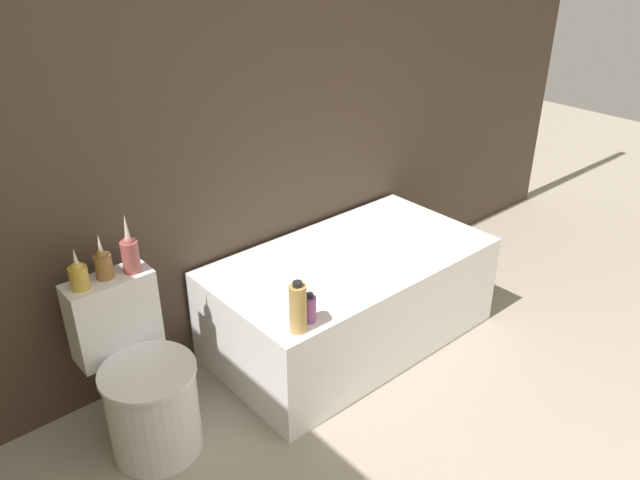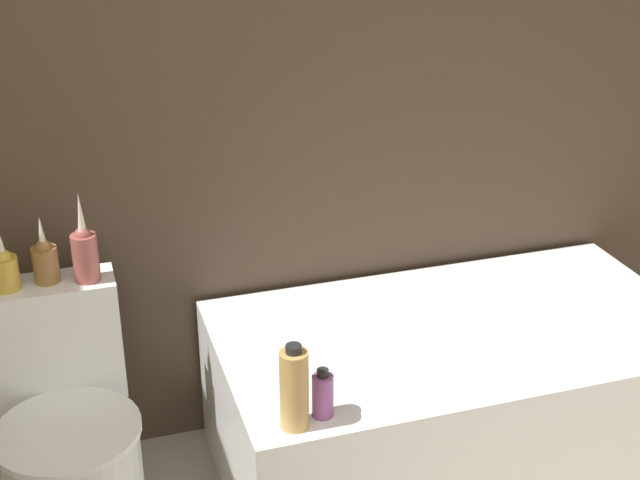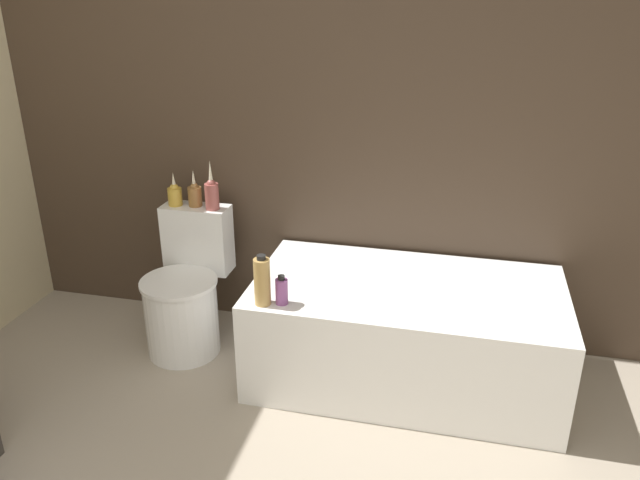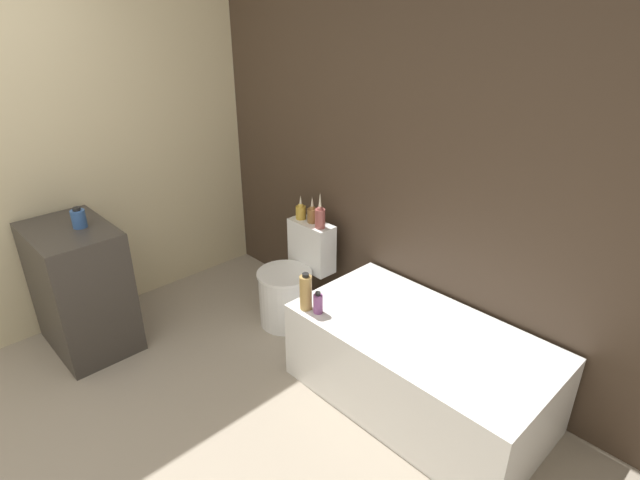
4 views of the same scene
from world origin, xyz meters
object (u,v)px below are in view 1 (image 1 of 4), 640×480
(bathtub, at_px, (350,297))
(vase_gold, at_px, (78,275))
(shampoo_bottle_short, at_px, (310,309))
(toilet, at_px, (143,385))
(vase_silver, at_px, (103,263))
(vase_bronze, at_px, (130,252))
(shampoo_bottle_tall, at_px, (298,308))

(bathtub, xyz_separation_m, vase_gold, (-1.28, 0.23, 0.53))
(shampoo_bottle_short, bearing_deg, toilet, 151.94)
(vase_silver, height_order, vase_bronze, vase_bronze)
(bathtub, height_order, vase_bronze, vase_bronze)
(bathtub, relative_size, toilet, 2.01)
(vase_bronze, bearing_deg, vase_gold, 176.88)
(shampoo_bottle_tall, bearing_deg, vase_silver, 134.26)
(vase_gold, bearing_deg, vase_silver, 7.47)
(toilet, bearing_deg, vase_gold, 119.18)
(toilet, bearing_deg, bathtub, -1.71)
(bathtub, height_order, shampoo_bottle_tall, shampoo_bottle_tall)
(vase_silver, height_order, shampoo_bottle_short, vase_silver)
(vase_silver, relative_size, vase_bronze, 0.75)
(vase_bronze, bearing_deg, toilet, -120.74)
(bathtub, bearing_deg, vase_gold, 169.82)
(bathtub, xyz_separation_m, vase_bronze, (-1.06, 0.22, 0.56))
(vase_gold, distance_m, vase_silver, 0.11)
(vase_gold, xyz_separation_m, shampoo_bottle_short, (0.75, -0.53, -0.22))
(vase_gold, bearing_deg, bathtub, -10.18)
(vase_bronze, xyz_separation_m, shampoo_bottle_tall, (0.45, -0.54, -0.20))
(shampoo_bottle_short, bearing_deg, vase_bronze, 135.36)
(shampoo_bottle_short, bearing_deg, vase_gold, 144.40)
(shampoo_bottle_tall, xyz_separation_m, shampoo_bottle_short, (0.08, 0.02, -0.05))
(vase_bronze, xyz_separation_m, shampoo_bottle_short, (0.53, -0.52, -0.24))
(vase_gold, height_order, vase_silver, vase_silver)
(bathtub, distance_m, shampoo_bottle_tall, 0.79)
(toilet, relative_size, vase_bronze, 2.77)
(vase_silver, relative_size, shampoo_bottle_tall, 0.83)
(vase_gold, xyz_separation_m, shampoo_bottle_tall, (0.66, -0.56, -0.17))
(vase_silver, bearing_deg, vase_gold, -172.53)
(vase_gold, xyz_separation_m, vase_bronze, (0.22, -0.01, 0.03))
(toilet, xyz_separation_m, vase_silver, (0.00, 0.21, 0.50))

